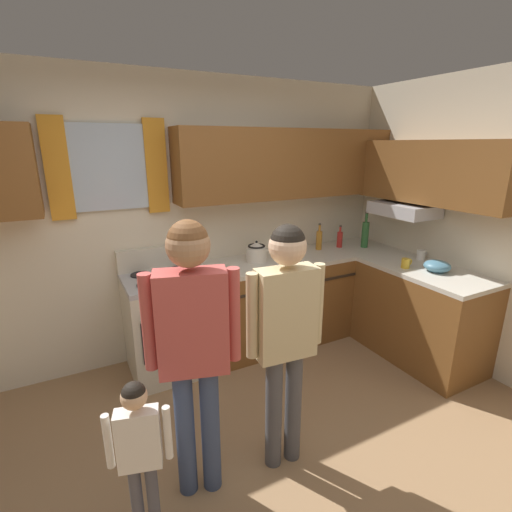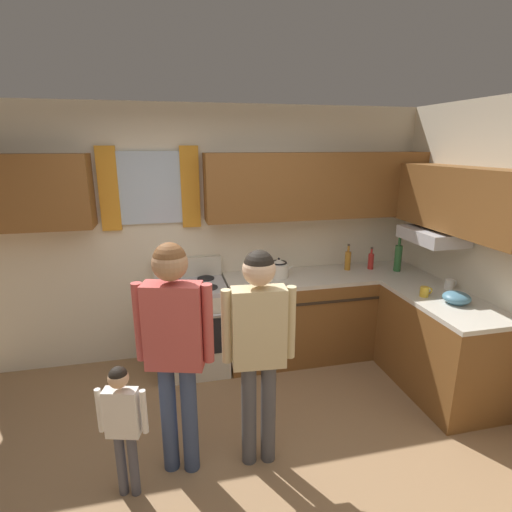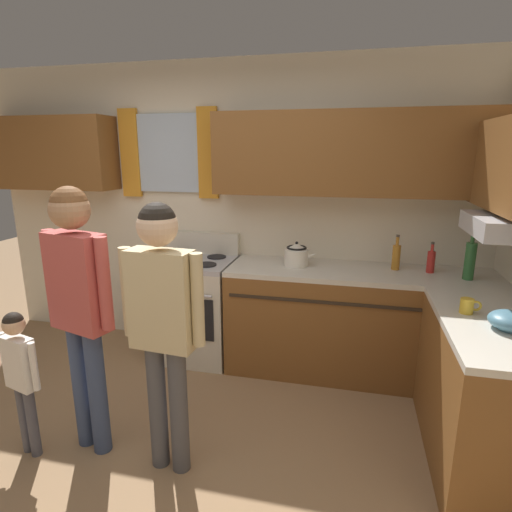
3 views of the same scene
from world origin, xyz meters
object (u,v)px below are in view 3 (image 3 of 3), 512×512
bottle_oil_amber (396,256)px  bottle_wine_green (470,260)px  stove_oven (195,306)px  mixing_bowl (511,321)px  bottle_sauce_red (431,261)px  stovetop_kettle (297,255)px  adult_holding_child (79,292)px  mug_mustard_yellow (468,306)px  small_child (20,368)px  adult_in_plaid (162,310)px

bottle_oil_amber → bottle_wine_green: size_ratio=0.73×
stove_oven → bottle_wine_green: bearing=-1.7°
stove_oven → mixing_bowl: size_ratio=4.79×
stove_oven → bottle_wine_green: 2.29m
bottle_sauce_red → stovetop_kettle: size_ratio=0.90×
bottle_sauce_red → stove_oven: bearing=-178.2°
bottle_sauce_red → adult_holding_child: 2.56m
bottle_oil_amber → bottle_wine_green: 0.53m
mixing_bowl → bottle_oil_amber: bearing=114.7°
bottle_wine_green → mug_mustard_yellow: (-0.17, -0.73, -0.11)m
bottle_sauce_red → small_child: size_ratio=0.26×
stove_oven → adult_in_plaid: bearing=-75.0°
bottle_oil_amber → small_child: bottle_oil_amber is taller
bottle_sauce_red → adult_in_plaid: adult_in_plaid is taller
adult_holding_child → adult_in_plaid: size_ratio=1.04×
stove_oven → mug_mustard_yellow: (2.04, -0.79, 0.48)m
bottle_oil_amber → adult_in_plaid: 1.99m
stovetop_kettle → small_child: bearing=-133.8°
bottle_oil_amber → stove_oven: bearing=-176.9°
stove_oven → adult_in_plaid: (0.37, -1.38, 0.53)m
mixing_bowl → adult_in_plaid: adult_in_plaid is taller
adult_holding_child → small_child: size_ratio=1.76×
bottle_oil_amber → mug_mustard_yellow: bearing=-69.5°
stove_oven → bottle_oil_amber: bearing=3.1°
stove_oven → adult_holding_child: 1.46m
mug_mustard_yellow → adult_holding_child: (-2.22, -0.54, 0.09)m
stove_oven → small_child: stove_oven is taller
stovetop_kettle → adult_in_plaid: adult_in_plaid is taller
bottle_wine_green → stovetop_kettle: bearing=176.2°
stovetop_kettle → adult_holding_child: adult_holding_child is taller
bottle_oil_amber → bottle_wine_green: (0.50, -0.16, 0.04)m
bottle_sauce_red → bottle_wine_green: bottle_wine_green is taller
stovetop_kettle → adult_holding_child: (-1.09, -1.35, 0.04)m
adult_in_plaid → adult_holding_child: bearing=174.7°
stovetop_kettle → small_child: 2.11m
bottle_sauce_red → adult_holding_child: size_ratio=0.15×
mug_mustard_yellow → adult_in_plaid: 1.77m
mixing_bowl → small_child: 2.79m
bottle_wine_green → stovetop_kettle: bottle_wine_green is taller
bottle_sauce_red → stovetop_kettle: (-1.06, -0.04, 0.00)m
stovetop_kettle → small_child: (-1.43, -1.49, -0.41)m
bottle_wine_green → adult_in_plaid: size_ratio=0.25×
adult_holding_child → adult_in_plaid: bearing=-5.3°
bottle_oil_amber → mug_mustard_yellow: 0.94m
bottle_oil_amber → small_child: 2.76m
bottle_wine_green → adult_holding_child: 2.70m
adult_holding_child → bottle_oil_amber: bearing=37.0°
stovetop_kettle → adult_holding_child: bearing=-128.9°
bottle_wine_green → mixing_bowl: bottle_wine_green is taller
stove_oven → small_child: bearing=-109.5°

